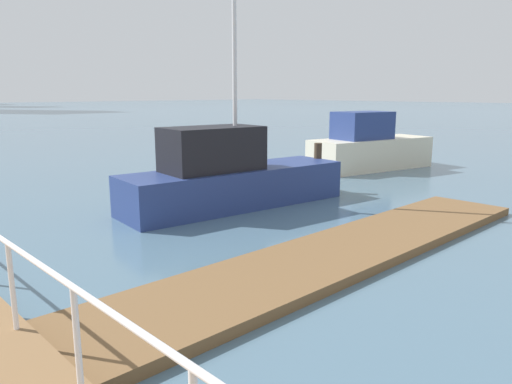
% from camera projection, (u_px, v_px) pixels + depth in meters
% --- Properties ---
extents(ground_plane, '(300.00, 300.00, 0.00)m').
position_uv_depth(ground_plane, '(45.00, 208.00, 13.31)').
color(ground_plane, slate).
extents(floating_dock, '(11.94, 2.00, 0.18)m').
position_uv_depth(floating_dock, '(336.00, 254.00, 9.28)').
color(floating_dock, brown).
rests_on(floating_dock, ground_plane).
extents(boardwalk_railing, '(0.06, 29.80, 1.08)m').
position_uv_depth(boardwalk_railing, '(124.00, 346.00, 3.66)').
color(boardwalk_railing, white).
rests_on(boardwalk_railing, boardwalk).
extents(dock_piling_0, '(0.24, 0.24, 1.55)m').
position_uv_depth(dock_piling_0, '(318.00, 167.00, 15.42)').
color(dock_piling_0, '#473826').
rests_on(dock_piling_0, ground_plane).
extents(moored_boat_0, '(5.69, 2.83, 2.35)m').
position_uv_depth(moored_boat_0, '(369.00, 147.00, 19.97)').
color(moored_boat_0, beige).
rests_on(moored_boat_0, ground_plane).
extents(moored_boat_1, '(6.64, 2.47, 6.16)m').
position_uv_depth(moored_boat_1, '(230.00, 177.00, 13.33)').
color(moored_boat_1, navy).
rests_on(moored_boat_1, ground_plane).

